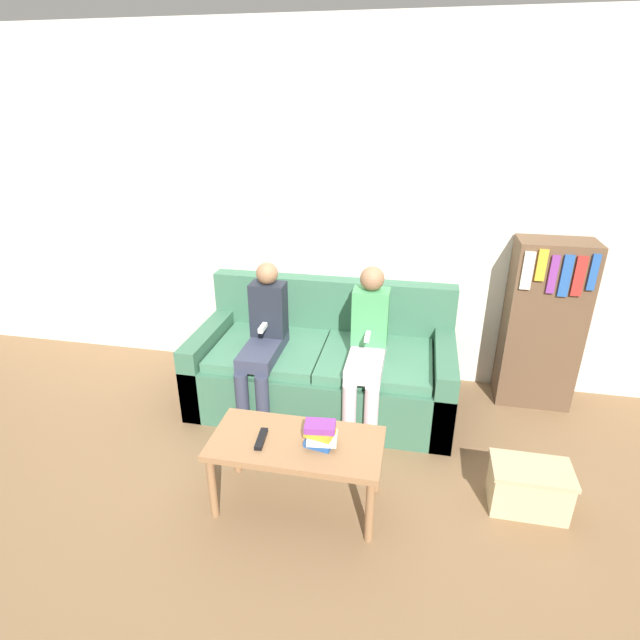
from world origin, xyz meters
The scene contains 10 objects.
ground_plane centered at (0.00, 0.00, 0.00)m, with size 10.00×10.00×0.00m, color brown.
wall_back centered at (0.00, 1.09, 1.30)m, with size 8.00×0.06×2.60m.
couch centered at (0.00, 0.56, 0.28)m, with size 1.84×0.88×0.85m.
coffee_table centered at (0.06, -0.49, 0.37)m, with size 0.92×0.45×0.42m.
person_left centered at (-0.38, 0.35, 0.59)m, with size 0.24×0.59×1.08m.
person_right centered at (0.33, 0.36, 0.60)m, with size 0.24×0.59×1.10m.
tv_remote centered at (-0.13, -0.53, 0.44)m, with size 0.05×0.17×0.02m.
book_stack centered at (0.19, -0.50, 0.49)m, with size 0.18×0.15×0.13m.
bookshelf centered at (1.52, 0.89, 0.62)m, with size 0.52×0.32×1.23m.
storage_box centered at (1.31, -0.28, 0.14)m, with size 0.42×0.27×0.27m.
Camera 1 is at (0.60, -2.58, 2.09)m, focal length 28.00 mm.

